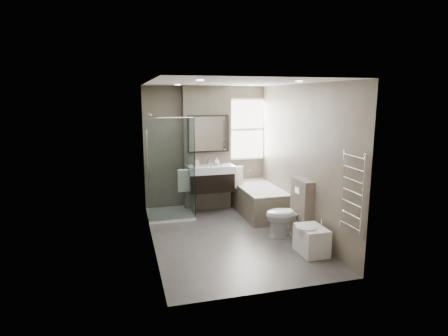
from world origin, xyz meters
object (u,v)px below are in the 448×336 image
object	(u,v)px
bathtub	(258,199)
bidet	(311,240)
vanity	(211,178)
toilet	(287,215)

from	to	relation	value
bathtub	bidet	xyz separation A→B (m)	(0.09, -2.08, -0.09)
vanity	toilet	world-z (taller)	vanity
toilet	bathtub	bearing A→B (deg)	-170.57
vanity	bidet	xyz separation A→B (m)	(1.01, -2.40, -0.52)
bathtub	bidet	size ratio (longest dim) A/B	2.93
toilet	bidet	world-z (taller)	toilet
bidet	bathtub	bearing A→B (deg)	92.45
vanity	bidet	size ratio (longest dim) A/B	1.74
vanity	toilet	xyz separation A→B (m)	(0.97, -1.63, -0.36)
bidet	vanity	bearing A→B (deg)	112.86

